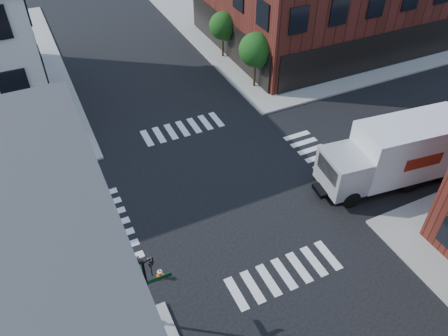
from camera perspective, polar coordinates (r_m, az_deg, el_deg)
name	(u,v)px	position (r m, az deg, el deg)	size (l,w,h in m)	color
ground	(224,188)	(26.83, 0.04, -2.65)	(120.00, 120.00, 0.00)	black
sidewalk_ne	(314,14)	(51.92, 11.66, 19.10)	(30.00, 30.00, 0.15)	gray
tree_near	(256,51)	(35.37, 4.27, 14.95)	(2.69, 2.69, 4.49)	black
tree_far	(224,27)	(40.34, -0.06, 17.93)	(2.43, 2.43, 4.07)	black
signal_pole	(148,285)	(19.07, -9.90, -14.77)	(1.29, 1.24, 4.60)	black
box_truck	(396,153)	(27.96, 21.56, 1.80)	(9.30, 3.75, 4.12)	silver
traffic_cone	(160,273)	(22.50, -8.38, -13.44)	(0.41, 0.41, 0.65)	#F5600A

